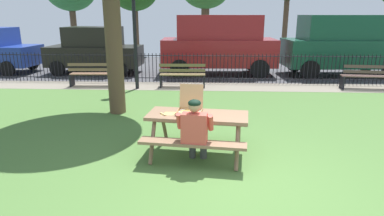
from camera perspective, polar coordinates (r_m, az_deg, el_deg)
ground at (r=6.92m, az=7.41°, el=-5.62°), size 28.00×11.85×0.02m
cobblestone_walkway at (r=11.93m, az=5.55°, el=3.62°), size 28.00×1.40×0.01m
street_asphalt at (r=16.39m, az=4.87°, el=6.98°), size 28.00×7.67×0.01m
picnic_table_foreground at (r=6.04m, az=0.97°, el=-2.60°), size 1.96×1.68×0.79m
pizza_box_open at (r=6.06m, az=-0.36°, el=0.09°), size 0.49×0.54×0.49m
pizza_slice_on_table at (r=6.02m, az=-4.15°, el=-0.92°), size 0.32×0.30×0.02m
adult_at_table at (r=5.55m, az=0.56°, el=-3.65°), size 0.63×0.62×1.19m
iron_fence_streetside at (r=12.51m, az=5.48°, el=6.82°), size 19.23×0.03×1.10m
park_bench_left at (r=12.41m, az=-16.66°, el=5.48°), size 1.62×0.55×0.85m
park_bench_center at (r=11.73m, az=-1.64°, el=5.58°), size 1.61×0.51×0.85m
park_bench_right at (r=12.88m, az=27.68°, el=4.69°), size 1.63×0.60×0.85m
lamp_post_walkway at (r=11.47m, az=-9.94°, el=16.26°), size 0.28×0.28×4.35m
parked_car_left at (r=15.08m, az=-16.34°, el=9.53°), size 3.97×1.97×1.98m
parked_car_center at (r=14.24m, az=4.59°, el=10.96°), size 4.77×2.21×2.46m
parked_car_right at (r=15.26m, az=24.43°, el=9.95°), size 4.81×2.30×2.46m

